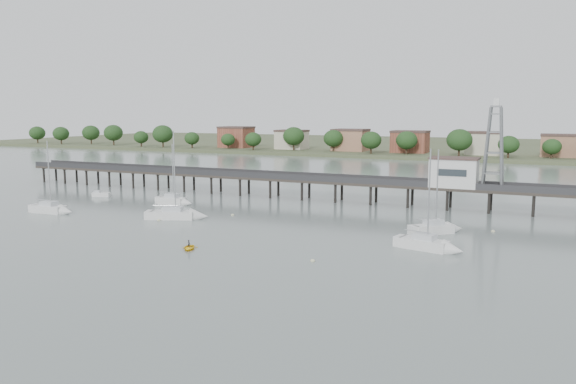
% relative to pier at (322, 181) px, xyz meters
% --- Properties ---
extents(ground_plane, '(500.00, 500.00, 0.00)m').
position_rel_pier_xyz_m(ground_plane, '(0.00, -60.00, -3.79)').
color(ground_plane, slate).
rests_on(ground_plane, ground).
extents(pier, '(150.00, 5.00, 5.50)m').
position_rel_pier_xyz_m(pier, '(0.00, 0.00, 0.00)').
color(pier, '#2D2823').
rests_on(pier, ground).
extents(pier_building, '(8.40, 5.40, 5.30)m').
position_rel_pier_xyz_m(pier_building, '(25.00, 0.00, 2.87)').
color(pier_building, silver).
rests_on(pier_building, ground).
extents(lattice_tower, '(3.20, 3.20, 15.50)m').
position_rel_pier_xyz_m(lattice_tower, '(31.50, 0.00, 7.31)').
color(lattice_tower, slate).
rests_on(lattice_tower, ground).
extents(sailboat_c, '(7.18, 6.67, 12.62)m').
position_rel_pier_xyz_m(sailboat_c, '(26.46, -21.32, -3.15)').
color(sailboat_c, white).
rests_on(sailboat_c, ground).
extents(sailboat_b, '(7.19, 2.27, 11.90)m').
position_rel_pier_xyz_m(sailboat_b, '(-22.81, -16.41, -3.15)').
color(sailboat_b, white).
rests_on(sailboat_b, ground).
extents(sailboat_a, '(8.00, 2.71, 13.07)m').
position_rel_pier_xyz_m(sailboat_a, '(-36.31, -32.73, -3.15)').
color(sailboat_a, white).
rests_on(sailboat_a, ground).
extents(sailboat_d, '(8.44, 4.19, 13.41)m').
position_rel_pier_xyz_m(sailboat_d, '(27.53, -32.35, -3.15)').
color(sailboat_d, white).
rests_on(sailboat_d, ground).
extents(sailboat_f, '(9.55, 5.91, 15.12)m').
position_rel_pier_xyz_m(sailboat_f, '(-13.41, -27.86, -3.16)').
color(sailboat_f, white).
rests_on(sailboat_f, ground).
extents(white_tender, '(3.77, 2.67, 1.36)m').
position_rel_pier_xyz_m(white_tender, '(-43.19, -14.38, -3.38)').
color(white_tender, white).
rests_on(white_tender, ground).
extents(yellow_dinghy, '(2.09, 1.41, 2.85)m').
position_rel_pier_xyz_m(yellow_dinghy, '(-0.72, -44.44, -3.79)').
color(yellow_dinghy, yellow).
rests_on(yellow_dinghy, ground).
extents(dinghy_occupant, '(0.71, 1.03, 0.23)m').
position_rel_pier_xyz_m(dinghy_occupant, '(-0.72, -44.44, -3.79)').
color(dinghy_occupant, black).
rests_on(dinghy_occupant, ground).
extents(mooring_buoys, '(92.05, 26.55, 0.39)m').
position_rel_pier_xyz_m(mooring_buoys, '(5.04, -29.22, -3.71)').
color(mooring_buoys, beige).
rests_on(mooring_buoys, ground).
extents(far_shore, '(500.00, 170.00, 10.40)m').
position_rel_pier_xyz_m(far_shore, '(0.36, 179.58, -2.85)').
color(far_shore, '#475133').
rests_on(far_shore, ground).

